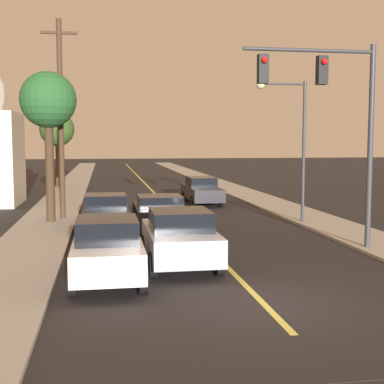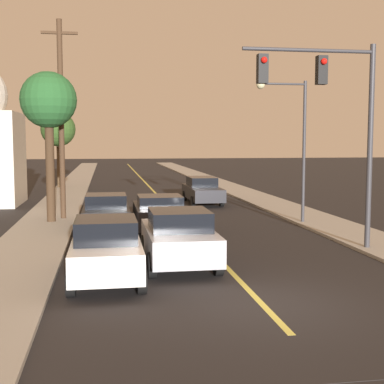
% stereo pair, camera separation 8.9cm
% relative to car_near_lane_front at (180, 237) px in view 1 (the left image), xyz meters
% --- Properties ---
extents(ground_plane, '(200.00, 200.00, 0.00)m').
position_rel_car_near_lane_front_xyz_m(ground_plane, '(1.33, -3.91, -0.85)').
color(ground_plane, black).
extents(road_surface, '(9.50, 80.00, 0.01)m').
position_rel_car_near_lane_front_xyz_m(road_surface, '(1.33, 32.09, -0.85)').
color(road_surface, black).
rests_on(road_surface, ground).
extents(sidewalk_left, '(2.50, 80.00, 0.12)m').
position_rel_car_near_lane_front_xyz_m(sidewalk_left, '(-4.67, 32.09, -0.79)').
color(sidewalk_left, '#9E998E').
rests_on(sidewalk_left, ground).
extents(sidewalk_right, '(2.50, 80.00, 0.12)m').
position_rel_car_near_lane_front_xyz_m(sidewalk_right, '(7.33, 32.09, -0.79)').
color(sidewalk_right, '#9E998E').
rests_on(sidewalk_right, ground).
extents(car_near_lane_front, '(2.02, 4.19, 1.66)m').
position_rel_car_near_lane_front_xyz_m(car_near_lane_front, '(0.00, 0.00, 0.00)').
color(car_near_lane_front, '#A5A8B2').
rests_on(car_near_lane_front, ground).
extents(car_near_lane_second, '(2.03, 3.93, 1.51)m').
position_rel_car_near_lane_front_xyz_m(car_near_lane_second, '(-0.00, 5.67, -0.05)').
color(car_near_lane_second, black).
rests_on(car_near_lane_second, ground).
extents(car_outer_lane_front, '(1.88, 4.07, 1.68)m').
position_rel_car_near_lane_front_xyz_m(car_outer_lane_front, '(-2.09, -1.44, 0.01)').
color(car_outer_lane_front, white).
rests_on(car_outer_lane_front, ground).
extents(car_outer_lane_second, '(1.98, 3.97, 1.46)m').
position_rel_car_near_lane_front_xyz_m(car_outer_lane_second, '(-2.09, 6.98, -0.08)').
color(car_outer_lane_second, black).
rests_on(car_outer_lane_second, ground).
extents(car_far_oncoming, '(1.85, 5.15, 1.54)m').
position_rel_car_near_lane_front_xyz_m(car_far_oncoming, '(3.47, 15.37, -0.07)').
color(car_far_oncoming, black).
rests_on(car_far_oncoming, ground).
extents(traffic_signal_mast, '(4.42, 0.42, 6.62)m').
position_rel_car_near_lane_front_xyz_m(traffic_signal_mast, '(5.13, 1.19, 3.96)').
color(traffic_signal_mast, '#333338').
rests_on(traffic_signal_mast, ground).
extents(streetlamp_right, '(2.23, 0.36, 6.09)m').
position_rel_car_near_lane_front_xyz_m(streetlamp_right, '(5.84, 6.97, 3.30)').
color(streetlamp_right, '#333338').
rests_on(streetlamp_right, ground).
extents(utility_pole_left, '(1.60, 0.24, 8.90)m').
position_rel_car_near_lane_front_xyz_m(utility_pole_left, '(-4.02, 9.70, 3.89)').
color(utility_pole_left, '#422D1E').
rests_on(utility_pole_left, ground).
extents(tree_left_near, '(2.43, 2.43, 6.50)m').
position_rel_car_near_lane_front_xyz_m(tree_left_near, '(-4.47, 8.76, 4.42)').
color(tree_left_near, '#3D2B1C').
rests_on(tree_left_near, ground).
extents(tree_left_far, '(2.60, 2.60, 5.71)m').
position_rel_car_near_lane_front_xyz_m(tree_left_far, '(-5.60, 26.50, 3.63)').
color(tree_left_far, '#4C3823').
rests_on(tree_left_far, ground).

